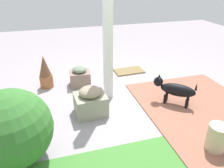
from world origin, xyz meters
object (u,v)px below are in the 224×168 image
at_px(round_shrub, 12,129).
at_px(ceramic_urn, 217,138).
at_px(dog, 175,89).
at_px(doormat, 129,71).
at_px(terracotta_pot_spiky, 45,73).
at_px(porch_pillar, 108,27).
at_px(stone_planter_nearest, 80,77).
at_px(stone_planter_mid, 91,102).

xyz_separation_m(round_shrub, ceramic_urn, (-2.33, 0.51, -0.27)).
distance_m(dog, doormat, 1.52).
relative_size(round_shrub, terracotta_pot_spiky, 1.41).
relative_size(porch_pillar, doormat, 3.87).
bearing_deg(dog, doormat, -80.50).
bearing_deg(stone_planter_nearest, ceramic_urn, 121.11).
bearing_deg(stone_planter_mid, terracotta_pot_spiky, -60.12).
bearing_deg(terracotta_pot_spiky, stone_planter_nearest, 170.82).
bearing_deg(stone_planter_nearest, dog, 141.24).
height_order(porch_pillar, stone_planter_mid, porch_pillar).
xyz_separation_m(dog, ceramic_urn, (0.06, 1.10, -0.10)).
distance_m(stone_planter_mid, dog, 1.39).
distance_m(stone_planter_nearest, round_shrub, 2.00).
distance_m(terracotta_pot_spiky, dog, 2.37).
xyz_separation_m(dog, doormat, (0.25, -1.47, -0.26)).
xyz_separation_m(round_shrub, doormat, (-2.14, -2.06, -0.44)).
xyz_separation_m(terracotta_pot_spiky, ceramic_urn, (-1.97, 2.32, -0.12)).
xyz_separation_m(porch_pillar, stone_planter_nearest, (0.42, -0.57, -1.05)).
relative_size(round_shrub, ceramic_urn, 2.49).
bearing_deg(porch_pillar, stone_planter_nearest, -53.89).
xyz_separation_m(stone_planter_mid, dog, (-1.39, 0.10, 0.07)).
distance_m(porch_pillar, round_shrub, 1.97).
distance_m(stone_planter_mid, doormat, 1.79).
height_order(terracotta_pot_spiky, dog, terracotta_pot_spiky).
bearing_deg(ceramic_urn, terracotta_pot_spiky, -49.65).
relative_size(dog, doormat, 0.94).
height_order(stone_planter_mid, dog, dog).
distance_m(stone_planter_mid, ceramic_urn, 1.79).
xyz_separation_m(porch_pillar, stone_planter_mid, (0.41, 0.45, -1.02)).
bearing_deg(terracotta_pot_spiky, round_shrub, 78.85).
bearing_deg(round_shrub, stone_planter_mid, -145.44).
relative_size(stone_planter_mid, terracotta_pot_spiky, 0.77).
bearing_deg(ceramic_urn, round_shrub, -12.32).
xyz_separation_m(porch_pillar, dog, (-0.98, 0.55, -0.95)).
relative_size(porch_pillar, stone_planter_nearest, 6.06).
bearing_deg(ceramic_urn, porch_pillar, -60.76).
distance_m(stone_planter_nearest, stone_planter_mid, 1.02).
xyz_separation_m(stone_planter_nearest, ceramic_urn, (-1.34, 2.22, 0.00)).
height_order(porch_pillar, round_shrub, porch_pillar).
bearing_deg(round_shrub, doormat, -136.13).
height_order(stone_planter_nearest, terracotta_pot_spiky, terracotta_pot_spiky).
relative_size(stone_planter_nearest, doormat, 0.64).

